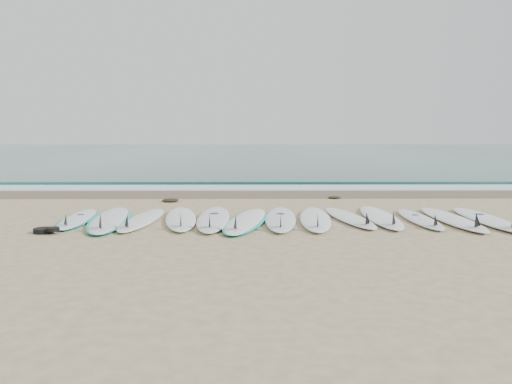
{
  "coord_description": "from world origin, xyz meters",
  "views": [
    {
      "loc": [
        -0.56,
        -9.22,
        1.65
      ],
      "look_at": [
        -0.47,
        1.27,
        0.4
      ],
      "focal_mm": 35.0,
      "sensor_mm": 36.0,
      "label": 1
    }
  ],
  "objects_px": {
    "surfboard_12": "(488,219)",
    "leash_coil": "(46,230)",
    "surfboard_0": "(78,219)",
    "surfboard_6": "(281,218)"
  },
  "relations": [
    {
      "from": "surfboard_0",
      "to": "surfboard_6",
      "type": "bearing_deg",
      "value": -7.6
    },
    {
      "from": "surfboard_0",
      "to": "leash_coil",
      "type": "bearing_deg",
      "value": -102.05
    },
    {
      "from": "surfboard_0",
      "to": "surfboard_12",
      "type": "distance_m",
      "value": 7.66
    },
    {
      "from": "surfboard_12",
      "to": "leash_coil",
      "type": "distance_m",
      "value": 7.84
    },
    {
      "from": "surfboard_6",
      "to": "surfboard_12",
      "type": "bearing_deg",
      "value": 1.73
    },
    {
      "from": "surfboard_6",
      "to": "leash_coil",
      "type": "height_order",
      "value": "surfboard_6"
    },
    {
      "from": "surfboard_6",
      "to": "leash_coil",
      "type": "distance_m",
      "value": 4.08
    },
    {
      "from": "surfboard_0",
      "to": "surfboard_6",
      "type": "xyz_separation_m",
      "value": [
        3.82,
        -0.12,
        0.02
      ]
    },
    {
      "from": "surfboard_12",
      "to": "leash_coil",
      "type": "relative_size",
      "value": 6.07
    },
    {
      "from": "surfboard_0",
      "to": "surfboard_6",
      "type": "height_order",
      "value": "surfboard_6"
    }
  ]
}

